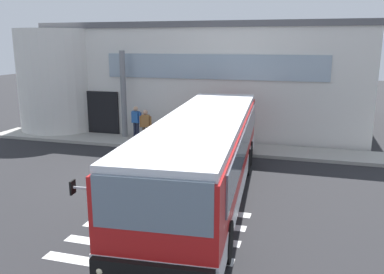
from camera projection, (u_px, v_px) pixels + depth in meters
The scene contains 9 objects.
ground_plane at pixel (148, 178), 15.28m from camera, with size 80.00×90.00×0.02m, color #232326.
bay_paint_stripes at pixel (159, 233), 10.81m from camera, with size 4.40×3.96×0.01m.
terminal_building at pixel (207, 74), 25.57m from camera, with size 18.83×13.80×5.97m.
boarding_curb at pixel (186, 145), 19.75m from camera, with size 21.03×2.00×0.15m, color #9E9B93.
entry_support_column at pixel (123, 94), 20.74m from camera, with size 0.28×0.28×4.41m, color slate.
bus_main_foreground at pixel (204, 158), 13.08m from camera, with size 3.48×11.84×2.70m.
passenger_near_column at pixel (136, 120), 20.53m from camera, with size 0.57×0.45×1.68m.
passenger_by_doorway at pixel (146, 125), 19.49m from camera, with size 0.59×0.27×1.68m.
passenger_at_curb_edge at pixel (180, 124), 19.79m from camera, with size 0.54×0.37×1.68m.
Camera 1 is at (5.62, -13.49, 4.98)m, focal length 37.94 mm.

